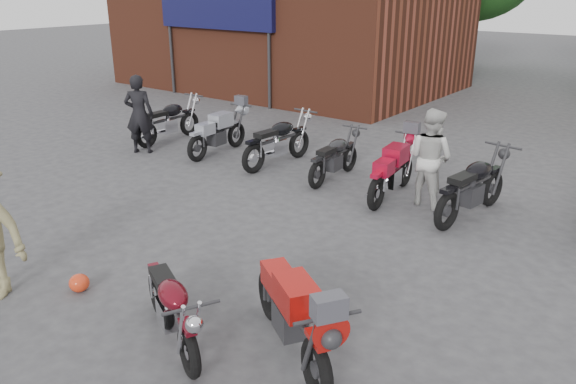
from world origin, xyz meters
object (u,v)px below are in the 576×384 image
Objects in this scene: row_bike_3 at (335,155)px; sportbike at (292,309)px; row_bike_5 at (474,183)px; helmet at (79,283)px; vintage_motorcycle at (171,303)px; row_bike_4 at (393,168)px; row_bike_2 at (278,138)px; person_dark at (139,114)px; row_bike_1 at (218,130)px; person_light at (430,158)px; row_bike_0 at (169,119)px.

sportbike is at bearing -154.67° from row_bike_3.
sportbike is 1.11× the size of row_bike_3.
helmet is at bearing 158.66° from row_bike_5.
row_bike_4 is at bearing 118.59° from vintage_motorcycle.
row_bike_4 is at bearing 138.78° from sportbike.
row_bike_4 is (1.43, -0.21, 0.06)m from row_bike_3.
row_bike_2 is at bearing 144.46° from vintage_motorcycle.
person_dark is (-4.57, 4.72, 0.81)m from helmet.
row_bike_4 is (6.21, 0.96, -0.34)m from person_dark.
row_bike_5 is (3.19, 5.65, 0.50)m from helmet.
row_bike_2 is (-4.42, 5.33, 0.02)m from sportbike.
person_dark reaches higher than vintage_motorcycle.
row_bike_3 is (1.54, -0.06, -0.08)m from row_bike_2.
row_bike_1 is at bearing 117.63° from helmet.
row_bike_1 is at bearing 97.00° from row_bike_5.
person_dark is 1.04× the size of person_light.
sportbike is at bearing -125.79° from row_bike_0.
row_bike_4 is (1.63, 5.68, 0.47)m from helmet.
person_light is (-0.75, 5.11, 0.31)m from sportbike.
helmet is (-1.88, 0.01, -0.40)m from vintage_motorcycle.
row_bike_5 is (0.12, 5.02, 0.03)m from sportbike.
person_dark reaches higher than person_light.
vintage_motorcycle is 0.98× the size of row_bike_3.
sportbike is at bearing 54.30° from vintage_motorcycle.
sportbike is 5.02m from row_bike_5.
row_bike_3 reaches higher than helmet.
row_bike_5 is at bearing -97.72° from row_bike_4.
vintage_motorcycle is at bearing 97.04° from person_light.
row_bike_3 is at bearing 131.98° from vintage_motorcycle.
row_bike_1 is (-4.89, 5.78, 0.05)m from vintage_motorcycle.
row_bike_5 is at bearing 103.08° from vintage_motorcycle.
vintage_motorcycle is 6.78× the size of helmet.
helmet is 0.13× the size of row_bike_0.
person_dark is 0.91× the size of row_bike_0.
vintage_motorcycle is at bearing -167.46° from row_bike_3.
row_bike_3 is (5.01, 0.06, -0.06)m from row_bike_0.
row_bike_1 is (-5.35, 0.03, -0.32)m from person_light.
person_light is at bearing -91.71° from row_bike_4.
vintage_motorcycle is 0.86× the size of row_bike_2.
row_bike_0 is (-7.14, 0.08, -0.31)m from person_light.
row_bike_0 is at bearing 165.00° from vintage_motorcycle.
row_bike_2 reaches higher than vintage_motorcycle.
sportbike is at bearing 117.10° from person_dark.
row_bike_2 is (-3.22, 5.97, 0.08)m from vintage_motorcycle.
row_bike_0 reaches higher than row_bike_1.
row_bike_1 is at bearing 11.23° from person_light.
helmet is 0.15× the size of person_light.
sportbike is 6.00m from row_bike_3.
row_bike_1 is at bearing 88.85° from row_bike_3.
row_bike_4 is at bearing -93.68° from row_bike_0.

